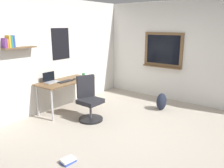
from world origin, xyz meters
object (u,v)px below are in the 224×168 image
at_px(office_chair, 89,101).
at_px(coffee_mug, 84,75).
at_px(backpack, 161,102).
at_px(desk, 66,84).
at_px(book_stack_on_floor, 68,161).
at_px(laptop, 51,80).
at_px(computer_mouse, 74,79).
at_px(keyboard, 65,81).

relative_size(office_chair, coffee_mug, 10.33).
bearing_deg(backpack, office_chair, 146.57).
bearing_deg(desk, book_stack_on_floor, -131.08).
xyz_separation_m(office_chair, laptop, (-0.24, 0.95, 0.38)).
xyz_separation_m(office_chair, computer_mouse, (0.28, 0.72, 0.34)).
height_order(desk, book_stack_on_floor, desk).
xyz_separation_m(keyboard, coffee_mug, (0.64, 0.05, 0.04)).
bearing_deg(computer_mouse, desk, 159.56).
bearing_deg(office_chair, laptop, 104.04).
bearing_deg(laptop, book_stack_on_floor, -122.35).
height_order(desk, backpack, desk).
height_order(desk, office_chair, office_chair).
distance_m(computer_mouse, coffee_mug, 0.37).
bearing_deg(coffee_mug, keyboard, -175.54).
xyz_separation_m(keyboard, computer_mouse, (0.28, -0.00, 0.01)).
bearing_deg(office_chair, desk, 85.33).
relative_size(keyboard, computer_mouse, 3.56).
height_order(laptop, computer_mouse, laptop).
xyz_separation_m(office_chair, book_stack_on_floor, (-1.39, -0.87, -0.38)).
bearing_deg(book_stack_on_floor, backpack, -2.15).
xyz_separation_m(office_chair, keyboard, (-0.00, 0.72, 0.33)).
relative_size(keyboard, coffee_mug, 4.02).
distance_m(backpack, book_stack_on_floor, 2.88).
bearing_deg(backpack, laptop, 131.72).
bearing_deg(backpack, keyboard, 131.14).
relative_size(laptop, keyboard, 0.84).
bearing_deg(book_stack_on_floor, computer_mouse, 43.65).
bearing_deg(book_stack_on_floor, coffee_mug, 38.97).
bearing_deg(computer_mouse, keyboard, 180.00).
height_order(laptop, coffee_mug, laptop).
bearing_deg(book_stack_on_floor, laptop, 57.65).
distance_m(office_chair, laptop, 1.05).
bearing_deg(backpack, coffee_mug, 115.75).
height_order(office_chair, backpack, office_chair).
height_order(keyboard, book_stack_on_floor, keyboard).
bearing_deg(laptop, office_chair, -75.96).
bearing_deg(computer_mouse, coffee_mug, 7.87).
distance_m(computer_mouse, backpack, 2.16).
xyz_separation_m(laptop, book_stack_on_floor, (-1.15, -1.82, -0.75)).
height_order(office_chair, laptop, laptop).
xyz_separation_m(laptop, coffee_mug, (0.88, -0.18, -0.01)).
relative_size(computer_mouse, coffee_mug, 1.13).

